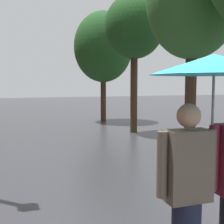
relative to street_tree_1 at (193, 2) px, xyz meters
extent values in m
cylinder|color=#473323|center=(0.00, 0.00, -2.62)|extent=(0.31, 0.31, 2.93)
ellipsoid|color=#387533|center=(0.00, 0.00, 0.04)|extent=(2.53, 2.53, 3.17)
cylinder|color=#473323|center=(-0.15, 3.41, -2.53)|extent=(0.27, 0.27, 3.11)
ellipsoid|color=#235623|center=(-0.15, 3.41, -0.07)|extent=(2.24, 2.24, 2.41)
cylinder|color=#473323|center=(-0.04, 7.25, -2.89)|extent=(0.27, 0.27, 2.38)
ellipsoid|color=#235623|center=(-0.04, 7.25, -0.39)|extent=(2.90, 2.90, 3.48)
cube|color=#665B4C|center=(-3.51, -4.91, -2.93)|extent=(0.41, 0.24, 0.63)
sphere|color=tan|center=(-3.51, -4.91, -2.49)|extent=(0.21, 0.21, 0.21)
cylinder|color=#665B4C|center=(-3.76, -4.90, -2.90)|extent=(0.09, 0.09, 0.57)
cylinder|color=#665B4C|center=(-3.26, -4.93, -2.90)|extent=(0.09, 0.09, 0.57)
cylinder|color=maroon|center=(-3.25, -4.93, -2.87)|extent=(0.09, 0.09, 0.58)
cylinder|color=#9E9EA3|center=(-3.26, -4.91, -2.70)|extent=(0.02, 0.02, 1.17)
cone|color=#1EB2C6|center=(-3.26, -4.91, -2.05)|extent=(1.15, 1.15, 0.18)
camera|label=1|loc=(-5.05, -7.09, -2.22)|focal=48.48mm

